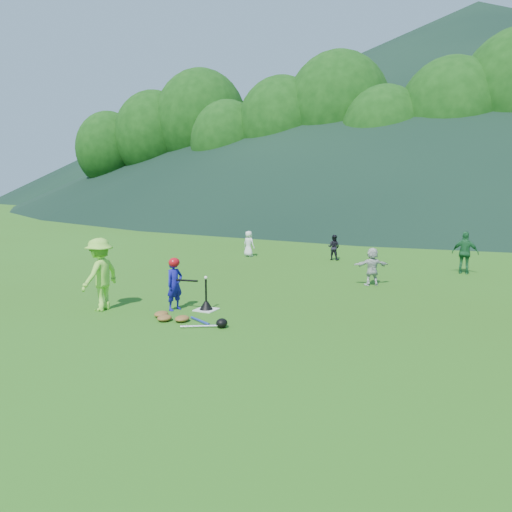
% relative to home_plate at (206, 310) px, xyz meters
% --- Properties ---
extents(ground, '(120.00, 120.00, 0.00)m').
position_rel_home_plate_xyz_m(ground, '(0.00, 0.00, -0.01)').
color(ground, '#2E5D15').
rests_on(ground, ground).
extents(home_plate, '(0.45, 0.45, 0.02)m').
position_rel_home_plate_xyz_m(home_plate, '(0.00, 0.00, 0.00)').
color(home_plate, silver).
rests_on(home_plate, ground).
extents(baseball, '(0.08, 0.08, 0.08)m').
position_rel_home_plate_xyz_m(baseball, '(0.00, 0.00, 0.73)').
color(baseball, white).
rests_on(baseball, batting_tee).
extents(batter_child, '(0.37, 0.48, 1.15)m').
position_rel_home_plate_xyz_m(batter_child, '(-0.63, -0.30, 0.57)').
color(batter_child, navy).
rests_on(batter_child, ground).
extents(adult_coach, '(0.65, 1.07, 1.62)m').
position_rel_home_plate_xyz_m(adult_coach, '(-2.11, -1.02, 0.80)').
color(adult_coach, '#90E342').
rests_on(adult_coach, ground).
extents(fielder_a, '(0.54, 0.40, 0.99)m').
position_rel_home_plate_xyz_m(fielder_a, '(-3.00, 7.89, 0.49)').
color(fielder_a, white).
rests_on(fielder_a, ground).
extents(fielder_b, '(0.48, 0.38, 0.94)m').
position_rel_home_plate_xyz_m(fielder_b, '(0.25, 8.48, 0.46)').
color(fielder_b, black).
rests_on(fielder_b, ground).
extents(fielder_c, '(0.79, 0.35, 1.33)m').
position_rel_home_plate_xyz_m(fielder_c, '(4.82, 7.51, 0.66)').
color(fielder_c, '#1C5F30').
rests_on(fielder_c, ground).
extents(fielder_d, '(0.99, 0.80, 1.06)m').
position_rel_home_plate_xyz_m(fielder_d, '(2.64, 4.42, 0.52)').
color(fielder_d, silver).
rests_on(fielder_d, ground).
extents(batting_tee, '(0.30, 0.30, 0.68)m').
position_rel_home_plate_xyz_m(batting_tee, '(0.00, 0.00, 0.12)').
color(batting_tee, black).
rests_on(batting_tee, home_plate).
extents(batter_gear, '(0.73, 0.26, 0.52)m').
position_rel_home_plate_xyz_m(batter_gear, '(-0.61, -0.30, 1.03)').
color(batter_gear, '#AF0B14').
rests_on(batter_gear, ground).
extents(equipment_pile, '(1.80, 0.73, 0.19)m').
position_rel_home_plate_xyz_m(equipment_pile, '(0.06, -1.04, 0.06)').
color(equipment_pile, olive).
rests_on(equipment_pile, ground).
extents(outfield_fence, '(70.07, 0.08, 1.33)m').
position_rel_home_plate_xyz_m(outfield_fence, '(0.00, 28.00, 0.69)').
color(outfield_fence, gray).
rests_on(outfield_fence, ground).
extents(tree_line, '(70.04, 11.40, 14.82)m').
position_rel_home_plate_xyz_m(tree_line, '(0.20, 33.83, 8.20)').
color(tree_line, '#382314').
rests_on(tree_line, ground).
extents(distant_hills, '(155.00, 140.00, 32.00)m').
position_rel_home_plate_xyz_m(distant_hills, '(-7.63, 81.81, 14.97)').
color(distant_hills, black).
rests_on(distant_hills, ground).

